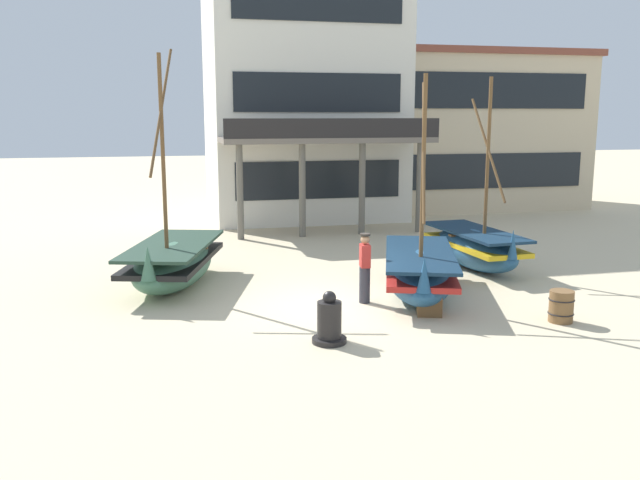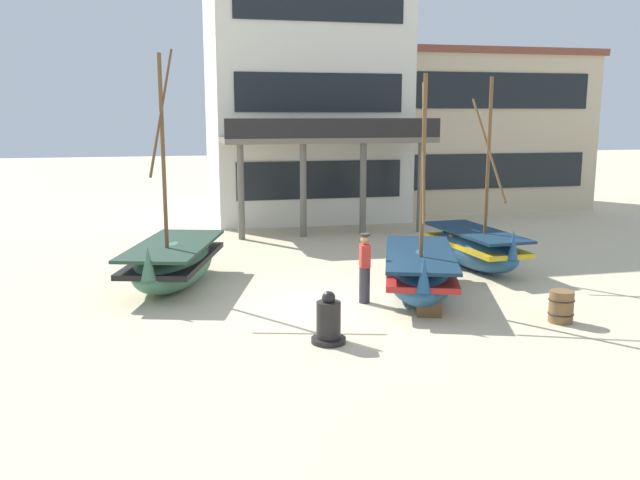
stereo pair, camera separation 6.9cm
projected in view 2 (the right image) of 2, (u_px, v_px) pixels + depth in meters
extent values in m
plane|color=beige|center=(330.00, 306.00, 15.98)|extent=(120.00, 120.00, 0.00)
ellipsoid|color=#23517A|center=(419.00, 274.00, 16.78)|extent=(3.02, 4.85, 1.12)
cube|color=red|center=(419.00, 268.00, 16.76)|extent=(2.98, 4.69, 0.13)
cube|color=#132C43|center=(420.00, 253.00, 16.69)|extent=(3.04, 4.78, 0.08)
cone|color=#23517A|center=(424.00, 275.00, 14.54)|extent=(0.41, 0.41, 0.78)
cylinder|color=brown|center=(423.00, 174.00, 15.76)|extent=(0.10, 0.10, 4.59)
cylinder|color=brown|center=(424.00, 150.00, 15.66)|extent=(0.72, 1.90, 3.18)
cube|color=brown|center=(419.00, 256.00, 17.05)|extent=(1.49, 0.65, 0.06)
ellipsoid|color=#427056|center=(174.00, 265.00, 17.75)|extent=(2.96, 4.77, 1.14)
cube|color=black|center=(174.00, 259.00, 17.73)|extent=(2.93, 4.60, 0.14)
cube|color=#243D2F|center=(173.00, 245.00, 17.66)|extent=(2.98, 4.70, 0.08)
cone|color=#427056|center=(148.00, 263.00, 15.56)|extent=(0.44, 0.44, 0.80)
cylinder|color=brown|center=(163.00, 160.00, 16.70)|extent=(0.10, 0.10, 5.11)
cylinder|color=brown|center=(161.00, 110.00, 16.48)|extent=(0.71, 2.20, 3.10)
cube|color=brown|center=(177.00, 247.00, 18.01)|extent=(1.66, 0.63, 0.06)
ellipsoid|color=#23517A|center=(475.00, 249.00, 19.79)|extent=(1.65, 4.12, 1.13)
cube|color=gold|center=(475.00, 245.00, 19.76)|extent=(1.65, 3.96, 0.14)
cube|color=#132C43|center=(476.00, 232.00, 19.69)|extent=(1.69, 4.05, 0.08)
cone|color=#23517A|center=(513.00, 244.00, 17.87)|extent=(0.30, 0.30, 0.79)
cylinder|color=brown|center=(488.00, 163.00, 18.84)|extent=(0.10, 0.10, 4.67)
cylinder|color=brown|center=(489.00, 149.00, 18.78)|extent=(0.20, 2.01, 2.80)
cube|color=brown|center=(471.00, 234.00, 20.00)|extent=(1.34, 0.24, 0.06)
cylinder|color=#33333D|center=(364.00, 285.00, 16.18)|extent=(0.26, 0.26, 0.88)
cube|color=#B22D28|center=(365.00, 256.00, 16.05)|extent=(0.26, 0.38, 0.54)
sphere|color=#A87A56|center=(365.00, 240.00, 15.97)|extent=(0.22, 0.22, 0.22)
cylinder|color=#2D2823|center=(365.00, 235.00, 15.95)|extent=(0.24, 0.24, 0.05)
cylinder|color=black|center=(329.00, 340.00, 13.41)|extent=(0.69, 0.69, 0.10)
cylinder|color=black|center=(329.00, 320.00, 13.33)|extent=(0.48, 0.48, 0.74)
sphere|color=black|center=(329.00, 298.00, 13.25)|extent=(0.27, 0.27, 0.27)
cylinder|color=brown|center=(561.00, 307.00, 14.67)|extent=(0.52, 0.52, 0.70)
torus|color=black|center=(562.00, 300.00, 14.64)|extent=(0.56, 0.56, 0.03)
torus|color=black|center=(561.00, 313.00, 14.70)|extent=(0.56, 0.56, 0.03)
cube|color=brown|center=(429.00, 305.00, 15.25)|extent=(0.69, 0.69, 0.46)
cube|color=silver|center=(302.00, 99.00, 29.62)|extent=(7.97, 6.73, 10.22)
cube|color=black|center=(320.00, 180.00, 26.96)|extent=(6.69, 0.06, 1.50)
cube|color=black|center=(320.00, 93.00, 26.34)|extent=(6.69, 0.06, 1.50)
cube|color=black|center=(320.00, 1.00, 25.71)|extent=(6.69, 0.06, 1.50)
cube|color=#70665B|center=(328.00, 140.00, 25.47)|extent=(7.97, 2.55, 0.20)
cylinder|color=#666056|center=(241.00, 192.00, 24.18)|extent=(0.24, 0.24, 3.41)
cylinder|color=#666056|center=(303.00, 191.00, 24.69)|extent=(0.24, 0.24, 3.41)
cylinder|color=#666056|center=(363.00, 189.00, 25.20)|extent=(0.24, 0.24, 3.41)
cylinder|color=#666056|center=(420.00, 188.00, 25.72)|extent=(0.24, 0.24, 3.41)
cube|color=black|center=(336.00, 128.00, 24.22)|extent=(7.97, 0.08, 0.70)
cube|color=beige|center=(470.00, 133.00, 33.09)|extent=(10.06, 6.03, 7.06)
cube|color=brown|center=(473.00, 56.00, 32.41)|extent=(10.46, 6.27, 0.30)
cube|color=black|center=(498.00, 171.00, 30.47)|extent=(8.45, 0.06, 1.55)
cube|color=black|center=(502.00, 91.00, 29.82)|extent=(8.45, 0.06, 1.55)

